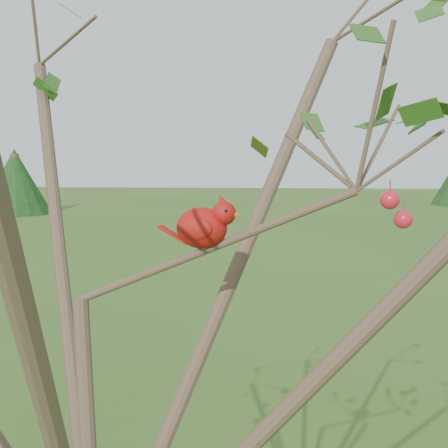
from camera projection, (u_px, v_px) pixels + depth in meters
The scene contains 3 objects.
crabapple_tree at pixel (96, 231), 1.25m from camera, with size 2.35×2.05×2.95m.
cardinal at pixel (204, 226), 1.33m from camera, with size 0.19×0.11×0.13m.
distant_trees at pixel (260, 177), 23.19m from camera, with size 41.59×13.40×3.23m.
Camera 1 is at (0.37, -1.24, 2.28)m, focal length 50.00 mm.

